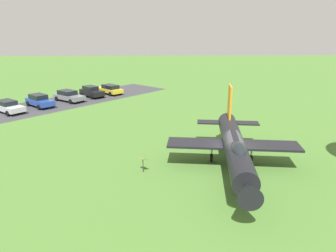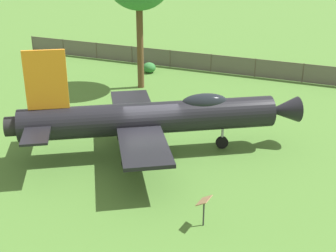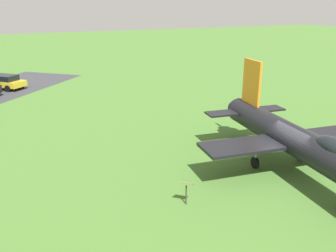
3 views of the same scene
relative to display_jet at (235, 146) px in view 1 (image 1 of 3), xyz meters
name	(u,v)px [view 1 (image 1 of 3)]	position (x,y,z in m)	size (l,w,h in m)	color
ground_plane	(232,169)	(0.04, 0.33, -1.84)	(200.00, 200.00, 0.00)	#47722D
parking_strip	(68,102)	(-17.56, 22.31, -1.84)	(31.63, 8.00, 0.00)	#38383D
display_jet	(235,146)	(0.00, 0.00, 0.00)	(9.43, 13.72, 5.15)	black
info_plaque	(143,161)	(-6.22, -0.02, -0.99)	(0.71, 0.70, 1.14)	#333333
parked_car_yellow	(109,89)	(-12.69, 27.50, -1.10)	(4.67, 4.70, 1.42)	gold
parked_car_black	(92,91)	(-14.92, 25.32, -1.04)	(4.09, 4.19, 1.57)	black
parked_car_gray	(69,96)	(-17.46, 22.58, -1.09)	(4.84, 4.39, 1.46)	slate
parked_car_blue	(40,100)	(-20.27, 19.48, -1.05)	(4.45, 4.36, 1.55)	#23429E
parked_car_silver	(8,106)	(-22.89, 16.60, -1.10)	(4.69, 4.29, 1.43)	#B2B5BA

